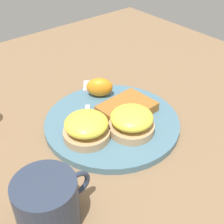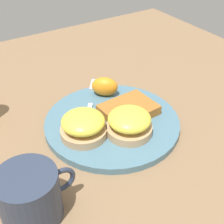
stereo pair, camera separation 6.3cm
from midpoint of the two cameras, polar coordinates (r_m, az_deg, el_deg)
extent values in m
plane|color=#846647|center=(0.65, 2.77, -2.52)|extent=(1.10, 1.10, 0.00)
cylinder|color=slate|center=(0.65, 2.79, -2.04)|extent=(0.28, 0.28, 0.01)
cylinder|color=tan|center=(0.60, -2.21, -3.74)|extent=(0.09, 0.09, 0.02)
ellipsoid|color=yellow|center=(0.58, -2.26, -1.85)|extent=(0.08, 0.08, 0.03)
cylinder|color=tan|center=(0.61, 6.10, -3.25)|extent=(0.09, 0.09, 0.02)
ellipsoid|color=yellow|center=(0.59, 6.26, -1.37)|extent=(0.08, 0.08, 0.03)
cube|color=#A36428|center=(0.66, 5.63, 0.46)|extent=(0.11, 0.09, 0.02)
ellipsoid|color=orange|center=(0.71, 1.21, 4.61)|extent=(0.07, 0.07, 0.04)
cube|color=silver|center=(0.64, -1.85, -1.60)|extent=(0.08, 0.10, 0.00)
cube|color=silver|center=(0.75, -0.64, 4.92)|extent=(0.05, 0.05, 0.00)
cylinder|color=#2D384C|center=(0.47, -11.12, -15.10)|extent=(0.09, 0.09, 0.08)
torus|color=#2D384C|center=(0.48, -5.43, -12.40)|extent=(0.05, 0.01, 0.05)
camera|label=1|loc=(0.03, -87.14, 2.09)|focal=50.00mm
camera|label=2|loc=(0.03, 92.86, -2.09)|focal=50.00mm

